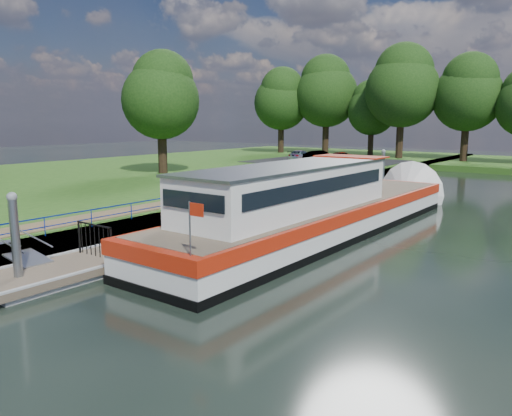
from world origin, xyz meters
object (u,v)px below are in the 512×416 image
Objects in this scene: pontoon at (276,216)px; car_b at (320,157)px; barge at (326,209)px; car_a at (338,157)px; car_c at (301,155)px.

pontoon is 8.31× the size of car_b.
barge is 27.69m from car_a.
pontoon is 9.06× the size of car_a.
car_c is (-4.79, 0.73, -0.04)m from car_a.
car_b is (-13.96, 23.88, 0.34)m from barge.
pontoon is at bearing 114.66° from car_c.
barge reaches higher than car_a.
pontoon is 3.92m from barge.
barge is 30.75m from car_c.
barge is at bearing -49.54° from car_a.
car_a reaches higher than pontoon.
car_b is 0.99× the size of car_c.
pontoon is 1.42× the size of barge.
car_a is at bearing 116.68° from barge.
barge is 27.66m from car_b.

